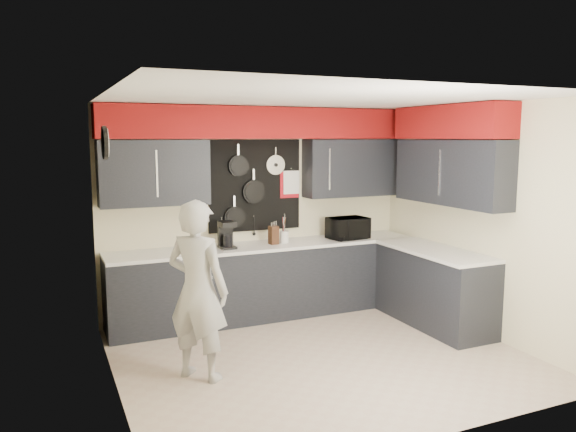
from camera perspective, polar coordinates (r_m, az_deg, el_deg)
name	(u,v)px	position (r m, az deg, el deg)	size (l,w,h in m)	color
ground	(320,356)	(5.94, 3.29, -14.05)	(4.00, 4.00, 0.00)	#B9A48F
back_wall_assembly	(263,155)	(6.97, -2.56, 6.21)	(4.00, 0.36, 2.60)	beige
right_wall_assembly	(454,162)	(6.77, 16.53, 5.26)	(0.36, 3.50, 2.60)	beige
left_wall_assembly	(112,243)	(5.01, -17.42, -2.65)	(0.05, 3.50, 2.60)	beige
base_cabinets	(314,282)	(6.96, 2.66, -6.73)	(3.95, 2.20, 0.92)	black
microwave	(348,228)	(7.32, 6.09, -1.23)	(0.50, 0.34, 0.28)	black
knife_block	(274,235)	(6.92, -1.48, -1.95)	(0.10, 0.10, 0.22)	#331E10
utensil_crock	(284,237)	(7.01, -0.40, -2.14)	(0.11, 0.11, 0.15)	white
coffee_maker	(227,234)	(6.69, -6.26, -1.85)	(0.18, 0.22, 0.32)	black
person	(198,290)	(5.24, -9.16, -7.47)	(0.61, 0.40, 1.68)	#9B9B99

